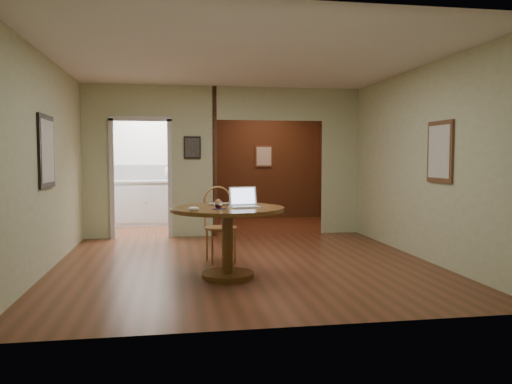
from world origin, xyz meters
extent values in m
plane|color=#4F2B16|center=(0.00, 0.00, 0.00)|extent=(5.00, 5.00, 0.00)
plane|color=white|center=(0.00, 0.00, 2.70)|extent=(5.00, 5.00, 0.00)
plane|color=beige|center=(0.00, -2.50, 1.35)|extent=(5.00, 0.00, 5.00)
plane|color=beige|center=(-2.50, 0.00, 1.35)|extent=(0.00, 5.00, 5.00)
plane|color=beige|center=(2.50, 0.00, 1.35)|extent=(0.00, 5.00, 5.00)
cube|color=beige|center=(-2.25, 2.50, 1.35)|extent=(0.50, 2.70, 0.04)
cube|color=beige|center=(-0.60, 2.50, 1.35)|extent=(0.80, 2.70, 0.04)
cube|color=beige|center=(2.15, 2.50, 1.35)|extent=(0.70, 2.70, 0.04)
plane|color=silver|center=(-1.35, 4.50, 1.35)|extent=(2.70, 0.00, 2.70)
plane|color=#421F13|center=(1.15, 5.00, 1.35)|extent=(2.70, 0.00, 2.70)
cube|color=#421F13|center=(-0.20, 3.75, 1.35)|extent=(0.08, 2.50, 2.70)
cube|color=black|center=(-2.48, 0.00, 1.50)|extent=(0.03, 0.70, 0.90)
cube|color=brown|center=(2.48, -0.50, 1.50)|extent=(0.03, 0.60, 0.80)
cube|color=black|center=(-0.60, 2.48, 1.60)|extent=(0.30, 0.03, 0.40)
cube|color=white|center=(1.15, 4.98, 1.45)|extent=(0.40, 0.03, 0.50)
cube|color=white|center=(-1.35, 4.49, 1.10)|extent=(2.00, 0.02, 0.32)
cylinder|color=brown|center=(-0.31, -0.66, 0.03)|extent=(0.63, 0.63, 0.06)
cylinder|color=brown|center=(-0.31, -0.66, 0.41)|extent=(0.13, 0.13, 0.73)
cylinder|color=brown|center=(-0.31, -0.66, 0.82)|extent=(1.34, 1.34, 0.04)
cylinder|color=#A56F3A|center=(-0.31, 0.21, 0.47)|extent=(0.50, 0.50, 0.03)
cylinder|color=#A56F3A|center=(-0.44, 0.03, 0.23)|extent=(0.03, 0.03, 0.47)
cylinder|color=#A56F3A|center=(-0.13, 0.08, 0.23)|extent=(0.03, 0.03, 0.47)
cylinder|color=#A56F3A|center=(-0.49, 0.34, 0.23)|extent=(0.03, 0.03, 0.47)
cylinder|color=#A56F3A|center=(-0.18, 0.39, 0.23)|extent=(0.03, 0.03, 0.47)
cylinder|color=#A56F3A|center=(-0.51, 0.33, 0.66)|extent=(0.03, 0.03, 0.37)
cylinder|color=#A56F3A|center=(-0.16, 0.39, 0.66)|extent=(0.03, 0.03, 0.37)
torus|color=#A56F3A|center=(-0.34, 0.37, 0.83)|extent=(0.40, 0.09, 0.40)
cube|color=white|center=(-0.11, -0.72, 0.85)|extent=(0.37, 0.29, 0.02)
cube|color=silver|center=(-0.11, -0.75, 0.86)|extent=(0.30, 0.17, 0.00)
cube|color=white|center=(-0.11, -0.58, 0.96)|extent=(0.34, 0.12, 0.22)
cube|color=#8894AE|center=(-0.11, -0.59, 0.96)|extent=(0.30, 0.09, 0.19)
imported|color=#BDBCC2|center=(-0.35, -0.40, 0.85)|extent=(0.31, 0.20, 0.02)
ellipsoid|color=white|center=(-0.72, -1.03, 0.86)|extent=(0.12, 0.07, 0.05)
cylinder|color=#0C1556|center=(-0.43, -0.88, 0.84)|extent=(0.15, 0.02, 0.01)
cube|color=silver|center=(-1.35, 4.20, 0.45)|extent=(2.00, 0.55, 0.90)
cube|color=#BABAB6|center=(-1.35, 4.20, 0.92)|extent=(2.06, 0.60, 0.04)
sphere|color=#B20C0C|center=(-1.50, 3.91, 0.50)|extent=(0.03, 0.03, 0.03)
sphere|color=#B20C0C|center=(-0.50, 3.91, 0.50)|extent=(0.03, 0.03, 0.03)
ellipsoid|color=beige|center=(-0.96, 4.20, 1.11)|extent=(0.40, 0.37, 0.34)
camera|label=1|loc=(-0.93, -6.50, 1.43)|focal=35.00mm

